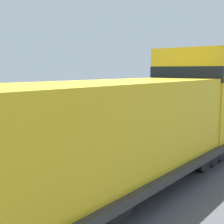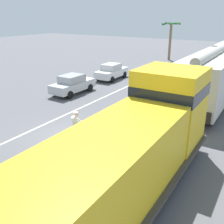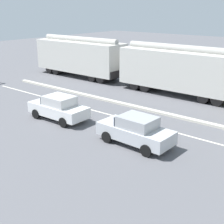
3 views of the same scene
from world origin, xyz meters
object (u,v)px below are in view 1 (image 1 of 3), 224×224
Objects in this scene: palm_tree_near at (211,64)px; locomotive at (152,121)px; parked_car_silver at (95,104)px; cyclist at (92,126)px; parked_car_white at (140,98)px.

locomotive is at bearing -71.97° from palm_tree_near.
locomotive is 31.99m from palm_tree_near.
parked_car_silver is (-10.58, 9.17, -0.98)m from locomotive.
cyclist is (-4.49, 2.18, -0.98)m from locomotive.
cyclist is at bearing -48.92° from parked_car_silver.
locomotive is at bearing -55.56° from parked_car_white.
parked_car_silver and parked_car_white have the same top height.
locomotive is 6.77× the size of cyclist.
locomotive reaches higher than cyclist.
palm_tree_near reaches higher than locomotive.
palm_tree_near is (-9.87, 30.34, 2.27)m from locomotive.
locomotive is 5.08m from cyclist.
locomotive is 2.74× the size of parked_car_white.
parked_car_white is at bearing -92.52° from palm_tree_near.
cyclist reaches higher than parked_car_white.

